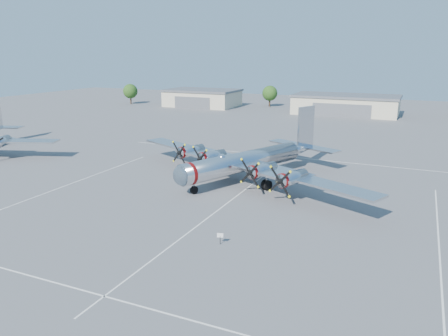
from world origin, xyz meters
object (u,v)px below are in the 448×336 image
at_px(hangar_west, 202,98).
at_px(tree_far_west, 130,91).
at_px(main_bomber_b29, 249,179).
at_px(tree_west, 270,93).
at_px(hangar_center, 346,104).
at_px(info_placard, 220,236).

bearing_deg(hangar_west, tree_far_west, -170.99).
distance_m(hangar_west, tree_far_west, 25.36).
bearing_deg(hangar_west, main_bomber_b29, -58.68).
height_order(tree_west, main_bomber_b29, tree_west).
bearing_deg(hangar_center, hangar_west, 180.00).
bearing_deg(info_placard, tree_far_west, 111.97).
distance_m(hangar_center, tree_west, 26.30).
bearing_deg(hangar_center, info_placard, -87.59).
bearing_deg(info_placard, main_bomber_b29, 85.98).
bearing_deg(main_bomber_b29, tree_far_west, 159.42).
xyz_separation_m(hangar_center, main_bomber_b29, (-1.18, -72.02, -2.71)).
bearing_deg(info_placard, tree_west, 88.18).
relative_size(hangar_west, hangar_center, 0.79).
distance_m(hangar_west, info_placard, 104.76).
bearing_deg(tree_west, tree_far_west, -165.07).
relative_size(hangar_west, main_bomber_b29, 0.55).
bearing_deg(tree_west, hangar_center, -17.82).
distance_m(hangar_center, tree_far_west, 70.13).
distance_m(hangar_west, hangar_center, 45.00).
height_order(hangar_center, tree_west, tree_west).
height_order(main_bomber_b29, info_placard, main_bomber_b29).
relative_size(tree_far_west, info_placard, 6.15).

